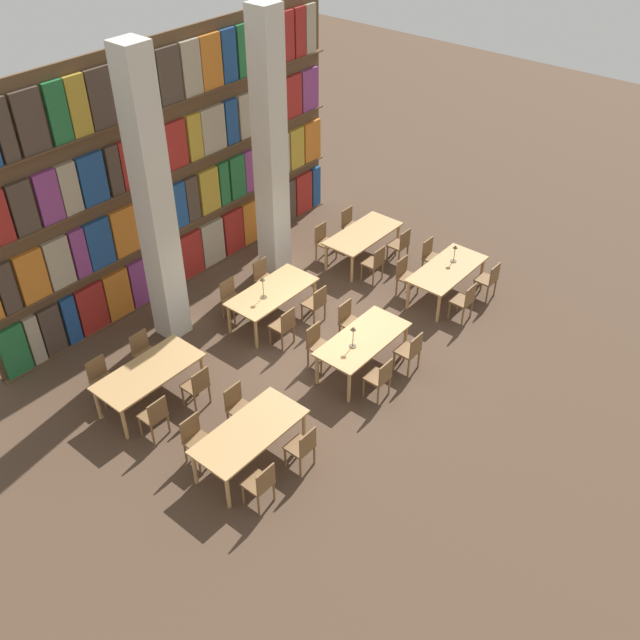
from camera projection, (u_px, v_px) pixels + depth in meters
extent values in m
plane|color=#4C3828|center=(316.00, 344.00, 14.81)|extent=(40.00, 40.00, 0.00)
cube|color=brown|center=(173.00, 169.00, 15.14)|extent=(9.59, 0.06, 5.50)
cube|color=brown|center=(188.00, 276.00, 16.80)|extent=(9.59, 0.35, 0.03)
cube|color=#236B38|center=(13.00, 350.00, 13.74)|extent=(0.53, 0.20, 1.09)
cube|color=tan|center=(33.00, 339.00, 14.01)|extent=(0.27, 0.20, 1.09)
cube|color=#47382D|center=(51.00, 330.00, 14.25)|extent=(0.44, 0.20, 1.09)
cube|color=navy|center=(70.00, 319.00, 14.52)|extent=(0.30, 0.20, 1.09)
cube|color=maroon|center=(91.00, 308.00, 14.83)|extent=(0.63, 0.20, 1.09)
cube|color=orange|center=(116.00, 294.00, 15.24)|extent=(0.60, 0.20, 1.09)
cube|color=#84387A|center=(142.00, 280.00, 15.65)|extent=(0.67, 0.20, 1.09)
cube|color=#236B38|center=(167.00, 266.00, 16.10)|extent=(0.67, 0.20, 1.09)
cube|color=maroon|center=(190.00, 254.00, 16.51)|extent=(0.63, 0.20, 1.09)
cube|color=tan|center=(211.00, 242.00, 16.93)|extent=(0.66, 0.20, 1.09)
cube|color=maroon|center=(232.00, 231.00, 17.35)|extent=(0.59, 0.20, 1.09)
cube|color=orange|center=(251.00, 220.00, 17.76)|extent=(0.68, 0.20, 1.09)
cube|color=maroon|center=(271.00, 209.00, 18.21)|extent=(0.67, 0.20, 1.09)
cube|color=#47382D|center=(287.00, 201.00, 18.59)|extent=(0.44, 0.20, 1.09)
cube|color=maroon|center=(302.00, 193.00, 18.94)|extent=(0.60, 0.20, 1.09)
cube|color=navy|center=(314.00, 186.00, 19.25)|extent=(0.30, 0.20, 1.09)
cube|color=brown|center=(181.00, 225.00, 15.97)|extent=(9.59, 0.35, 0.03)
cube|color=#47382D|center=(6.00, 287.00, 13.07)|extent=(0.33, 0.20, 1.03)
cube|color=orange|center=(31.00, 275.00, 13.38)|extent=(0.57, 0.20, 1.03)
cube|color=tan|center=(58.00, 262.00, 13.74)|extent=(0.52, 0.20, 1.03)
cube|color=#84387A|center=(78.00, 252.00, 14.03)|extent=(0.32, 0.20, 1.03)
cube|color=navy|center=(98.00, 243.00, 14.32)|extent=(0.57, 0.20, 1.03)
cube|color=orange|center=(124.00, 230.00, 14.71)|extent=(0.64, 0.20, 1.03)
cube|color=#B7932D|center=(147.00, 219.00, 15.09)|extent=(0.50, 0.20, 1.03)
cube|color=#B7932D|center=(163.00, 211.00, 15.36)|extent=(0.28, 0.20, 1.03)
cube|color=navy|center=(177.00, 205.00, 15.60)|extent=(0.38, 0.20, 1.03)
cube|color=#47382D|center=(190.00, 198.00, 15.83)|extent=(0.34, 0.20, 1.03)
cube|color=#B7932D|center=(208.00, 190.00, 16.15)|extent=(0.54, 0.20, 1.03)
cube|color=#236B38|center=(222.00, 183.00, 16.43)|extent=(0.28, 0.20, 1.03)
cube|color=#236B38|center=(236.00, 177.00, 16.70)|extent=(0.46, 0.20, 1.03)
cube|color=#84387A|center=(248.00, 170.00, 16.96)|extent=(0.36, 0.20, 1.03)
cube|color=#47382D|center=(262.00, 164.00, 17.23)|extent=(0.40, 0.20, 1.03)
cube|color=tan|center=(277.00, 156.00, 17.58)|extent=(0.70, 0.20, 1.03)
cube|color=#B7932D|center=(295.00, 148.00, 17.98)|extent=(0.49, 0.20, 1.03)
cube|color=orange|center=(310.00, 141.00, 18.35)|extent=(0.59, 0.20, 1.03)
cube|color=brown|center=(173.00, 168.00, 15.14)|extent=(9.59, 0.35, 0.03)
cube|color=#47382D|center=(21.00, 207.00, 12.68)|extent=(0.45, 0.20, 1.00)
cube|color=#84387A|center=(47.00, 197.00, 12.99)|extent=(0.46, 0.20, 1.00)
cube|color=tan|center=(68.00, 188.00, 13.27)|extent=(0.38, 0.20, 1.00)
cube|color=navy|center=(91.00, 179.00, 13.58)|extent=(0.56, 0.20, 1.00)
cube|color=#47382D|center=(112.00, 170.00, 13.89)|extent=(0.28, 0.20, 1.00)
cube|color=maroon|center=(133.00, 161.00, 14.20)|extent=(0.69, 0.20, 1.00)
cube|color=#236B38|center=(155.00, 152.00, 14.54)|extent=(0.29, 0.20, 1.00)
cube|color=maroon|center=(173.00, 145.00, 14.84)|extent=(0.57, 0.20, 1.00)
cube|color=#B7932D|center=(193.00, 137.00, 15.17)|extent=(0.36, 0.20, 1.00)
cube|color=tan|center=(211.00, 129.00, 15.50)|extent=(0.67, 0.20, 1.00)
cube|color=navy|center=(230.00, 121.00, 15.84)|extent=(0.35, 0.20, 1.00)
cube|color=tan|center=(245.00, 115.00, 16.13)|extent=(0.48, 0.20, 1.00)
cube|color=maroon|center=(259.00, 109.00, 16.42)|extent=(0.35, 0.20, 1.00)
cube|color=#B7932D|center=(273.00, 103.00, 16.71)|extent=(0.55, 0.20, 1.00)
cube|color=maroon|center=(291.00, 96.00, 17.09)|extent=(0.59, 0.20, 1.00)
cube|color=#84387A|center=(308.00, 89.00, 17.48)|extent=(0.58, 0.20, 1.00)
cube|color=brown|center=(165.00, 105.00, 14.30)|extent=(9.59, 0.35, 0.03)
cube|color=#47382D|center=(3.00, 130.00, 11.85)|extent=(0.28, 0.20, 1.11)
cube|color=#47382D|center=(28.00, 121.00, 12.14)|extent=(0.55, 0.20, 1.11)
cube|color=#236B38|center=(56.00, 112.00, 12.47)|extent=(0.39, 0.20, 1.11)
cube|color=#B7932D|center=(76.00, 105.00, 12.73)|extent=(0.40, 0.20, 1.11)
cube|color=#47382D|center=(102.00, 97.00, 13.07)|extent=(0.65, 0.20, 1.11)
cube|color=maroon|center=(129.00, 88.00, 13.44)|extent=(0.49, 0.20, 1.11)
cube|color=navy|center=(148.00, 82.00, 13.72)|extent=(0.35, 0.20, 1.11)
cube|color=#47382D|center=(167.00, 75.00, 14.02)|extent=(0.57, 0.20, 1.11)
cube|color=tan|center=(189.00, 68.00, 14.37)|extent=(0.48, 0.20, 1.11)
cube|color=orange|center=(209.00, 61.00, 14.70)|extent=(0.55, 0.20, 1.11)
cube|color=navy|center=(227.00, 55.00, 15.02)|extent=(0.40, 0.20, 1.11)
cube|color=#236B38|center=(244.00, 49.00, 15.34)|extent=(0.53, 0.20, 1.11)
cube|color=#B7932D|center=(262.00, 44.00, 15.68)|extent=(0.46, 0.20, 1.11)
cube|color=maroon|center=(281.00, 37.00, 16.06)|extent=(0.68, 0.20, 1.11)
cube|color=maroon|center=(298.00, 32.00, 16.41)|extent=(0.35, 0.20, 1.11)
cube|color=tan|center=(308.00, 28.00, 16.63)|extent=(0.34, 0.20, 1.11)
cube|color=beige|center=(154.00, 205.00, 13.34)|extent=(0.55, 0.55, 6.00)
cube|color=beige|center=(270.00, 150.00, 15.28)|extent=(0.55, 0.55, 6.00)
cube|color=tan|center=(250.00, 431.00, 11.82)|extent=(2.01, 0.94, 0.04)
cylinder|color=tan|center=(228.00, 492.00, 11.29)|extent=(0.07, 0.07, 0.71)
cylinder|color=tan|center=(304.00, 427.00, 12.42)|extent=(0.07, 0.07, 0.71)
cylinder|color=tan|center=(195.00, 468.00, 11.68)|extent=(0.07, 0.07, 0.71)
cylinder|color=tan|center=(271.00, 407.00, 12.81)|extent=(0.07, 0.07, 0.71)
cylinder|color=brown|center=(243.00, 494.00, 11.43)|extent=(0.04, 0.04, 0.44)
cylinder|color=brown|center=(259.00, 481.00, 11.65)|extent=(0.04, 0.04, 0.44)
cylinder|color=brown|center=(258.00, 505.00, 11.25)|extent=(0.04, 0.04, 0.44)
cylinder|color=brown|center=(274.00, 491.00, 11.47)|extent=(0.04, 0.04, 0.44)
cube|color=brown|center=(258.00, 483.00, 11.30)|extent=(0.42, 0.40, 0.04)
cube|color=brown|center=(266.00, 479.00, 11.07)|extent=(0.40, 0.03, 0.42)
cylinder|color=brown|center=(215.00, 450.00, 12.17)|extent=(0.04, 0.04, 0.44)
cylinder|color=brown|center=(199.00, 463.00, 11.95)|extent=(0.04, 0.04, 0.44)
cylinder|color=brown|center=(201.00, 441.00, 12.35)|extent=(0.04, 0.04, 0.44)
cylinder|color=brown|center=(186.00, 453.00, 12.13)|extent=(0.04, 0.04, 0.44)
cube|color=brown|center=(199.00, 442.00, 12.00)|extent=(0.42, 0.40, 0.04)
cube|color=brown|center=(190.00, 427.00, 11.96)|extent=(0.40, 0.03, 0.42)
cylinder|color=brown|center=(285.00, 457.00, 12.04)|extent=(0.04, 0.04, 0.44)
cylinder|color=brown|center=(299.00, 445.00, 12.26)|extent=(0.04, 0.04, 0.44)
cylinder|color=brown|center=(300.00, 467.00, 11.87)|extent=(0.04, 0.04, 0.44)
cylinder|color=brown|center=(314.00, 455.00, 12.09)|extent=(0.04, 0.04, 0.44)
cube|color=brown|center=(300.00, 446.00, 11.92)|extent=(0.42, 0.40, 0.04)
cube|color=brown|center=(308.00, 442.00, 11.69)|extent=(0.40, 0.03, 0.42)
cylinder|color=brown|center=(256.00, 418.00, 12.79)|extent=(0.04, 0.04, 0.44)
cylinder|color=brown|center=(242.00, 429.00, 12.57)|extent=(0.04, 0.04, 0.44)
cylinder|color=brown|center=(242.00, 409.00, 12.96)|extent=(0.04, 0.04, 0.44)
cylinder|color=brown|center=(228.00, 420.00, 12.74)|extent=(0.04, 0.04, 0.44)
cube|color=brown|center=(241.00, 409.00, 12.62)|extent=(0.42, 0.40, 0.04)
cube|color=brown|center=(233.00, 395.00, 12.58)|extent=(0.40, 0.03, 0.42)
cube|color=tan|center=(363.00, 339.00, 13.77)|extent=(2.01, 0.94, 0.04)
cylinder|color=tan|center=(349.00, 387.00, 13.23)|extent=(0.07, 0.07, 0.71)
cylinder|color=tan|center=(405.00, 339.00, 14.36)|extent=(0.07, 0.07, 0.71)
cylinder|color=tan|center=(317.00, 369.00, 13.63)|extent=(0.07, 0.07, 0.71)
cylinder|color=tan|center=(374.00, 324.00, 14.76)|extent=(0.07, 0.07, 0.71)
cylinder|color=brown|center=(363.00, 388.00, 13.42)|extent=(0.04, 0.04, 0.44)
cylinder|color=brown|center=(375.00, 378.00, 13.64)|extent=(0.04, 0.04, 0.44)
cylinder|color=brown|center=(378.00, 396.00, 13.25)|extent=(0.04, 0.04, 0.44)
cylinder|color=brown|center=(389.00, 385.00, 13.47)|extent=(0.04, 0.04, 0.44)
cube|color=brown|center=(377.00, 377.00, 13.30)|extent=(0.42, 0.40, 0.04)
cube|color=brown|center=(386.00, 372.00, 13.07)|extent=(0.40, 0.03, 0.42)
cylinder|color=brown|center=(333.00, 355.00, 14.17)|extent=(0.04, 0.04, 0.44)
cylinder|color=brown|center=(321.00, 365.00, 13.95)|extent=(0.04, 0.04, 0.44)
cylinder|color=brown|center=(320.00, 348.00, 14.34)|extent=(0.04, 0.04, 0.44)
cylinder|color=brown|center=(308.00, 357.00, 14.12)|extent=(0.04, 0.04, 0.44)
cube|color=brown|center=(320.00, 347.00, 14.00)|extent=(0.42, 0.40, 0.04)
cube|color=brown|center=(313.00, 334.00, 13.95)|extent=(0.40, 0.03, 0.42)
cylinder|color=brown|center=(394.00, 361.00, 14.03)|extent=(0.04, 0.04, 0.44)
cylinder|color=brown|center=(404.00, 352.00, 14.25)|extent=(0.04, 0.04, 0.44)
cylinder|color=brown|center=(408.00, 368.00, 13.86)|extent=(0.04, 0.04, 0.44)
cylinder|color=brown|center=(419.00, 359.00, 14.08)|extent=(0.04, 0.04, 0.44)
cube|color=brown|center=(407.00, 351.00, 13.91)|extent=(0.42, 0.40, 0.04)
cube|color=brown|center=(416.00, 345.00, 13.68)|extent=(0.40, 0.03, 0.42)
cylinder|color=brown|center=(363.00, 331.00, 14.78)|extent=(0.04, 0.04, 0.44)
cylinder|color=brown|center=(352.00, 340.00, 14.56)|extent=(0.04, 0.04, 0.44)
cylinder|color=brown|center=(350.00, 325.00, 14.95)|extent=(0.04, 0.04, 0.44)
cylinder|color=brown|center=(339.00, 333.00, 14.73)|extent=(0.04, 0.04, 0.44)
cube|color=brown|center=(352.00, 323.00, 14.61)|extent=(0.42, 0.40, 0.04)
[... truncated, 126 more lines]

